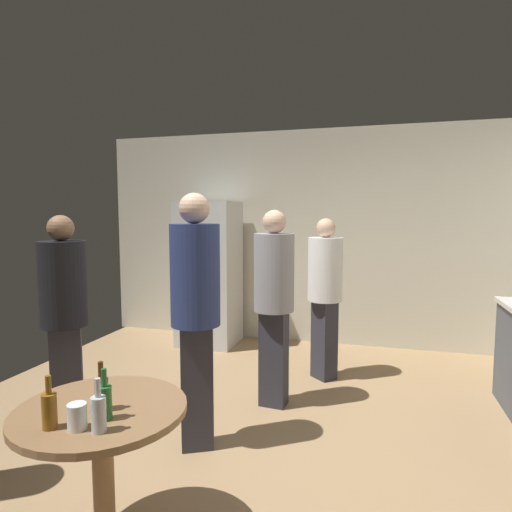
# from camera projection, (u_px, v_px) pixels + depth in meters

# --- Properties ---
(ground_plane) EXTENTS (5.20, 5.20, 0.10)m
(ground_plane) POSITION_uv_depth(u_px,v_px,m) (240.00, 447.00, 3.15)
(ground_plane) COLOR #9E7C56
(wall_back) EXTENTS (5.32, 0.06, 2.70)m
(wall_back) POSITION_uv_depth(u_px,v_px,m) (302.00, 237.00, 5.54)
(wall_back) COLOR beige
(wall_back) RESTS_ON ground_plane
(refrigerator) EXTENTS (0.70, 0.68, 1.80)m
(refrigerator) POSITION_uv_depth(u_px,v_px,m) (209.00, 273.00, 5.47)
(refrigerator) COLOR silver
(refrigerator) RESTS_ON ground_plane
(foreground_table) EXTENTS (0.80, 0.80, 0.73)m
(foreground_table) POSITION_uv_depth(u_px,v_px,m) (102.00, 428.00, 2.04)
(foreground_table) COLOR olive
(foreground_table) RESTS_ON ground_plane
(beer_bottle_amber) EXTENTS (0.06, 0.06, 0.23)m
(beer_bottle_amber) POSITION_uv_depth(u_px,v_px,m) (49.00, 409.00, 1.82)
(beer_bottle_amber) COLOR #8C5919
(beer_bottle_amber) RESTS_ON foreground_table
(beer_bottle_brown) EXTENTS (0.06, 0.06, 0.23)m
(beer_bottle_brown) POSITION_uv_depth(u_px,v_px,m) (102.00, 393.00, 1.99)
(beer_bottle_brown) COLOR #593314
(beer_bottle_brown) RESTS_ON foreground_table
(beer_bottle_green) EXTENTS (0.06, 0.06, 0.23)m
(beer_bottle_green) POSITION_uv_depth(u_px,v_px,m) (105.00, 401.00, 1.90)
(beer_bottle_green) COLOR #26662D
(beer_bottle_green) RESTS_ON foreground_table
(beer_bottle_clear) EXTENTS (0.06, 0.06, 0.23)m
(beer_bottle_clear) POSITION_uv_depth(u_px,v_px,m) (99.00, 413.00, 1.79)
(beer_bottle_clear) COLOR silver
(beer_bottle_clear) RESTS_ON foreground_table
(plastic_cup_white) EXTENTS (0.08, 0.08, 0.11)m
(plastic_cup_white) POSITION_uv_depth(u_px,v_px,m) (77.00, 417.00, 1.82)
(plastic_cup_white) COLOR white
(plastic_cup_white) RESTS_ON foreground_table
(person_in_white_shirt) EXTENTS (0.48, 0.48, 1.60)m
(person_in_white_shirt) POSITION_uv_depth(u_px,v_px,m) (325.00, 286.00, 4.27)
(person_in_white_shirt) COLOR #2D2D38
(person_in_white_shirt) RESTS_ON ground_plane
(person_in_navy_shirt) EXTENTS (0.46, 0.46, 1.78)m
(person_in_navy_shirt) POSITION_uv_depth(u_px,v_px,m) (196.00, 301.00, 2.97)
(person_in_navy_shirt) COLOR #2D2D38
(person_in_navy_shirt) RESTS_ON ground_plane
(person_in_gray_shirt) EXTENTS (0.37, 0.37, 1.68)m
(person_in_gray_shirt) POSITION_uv_depth(u_px,v_px,m) (274.00, 293.00, 3.65)
(person_in_gray_shirt) COLOR #2D2D38
(person_in_gray_shirt) RESTS_ON ground_plane
(person_in_black_shirt) EXTENTS (0.47, 0.47, 1.63)m
(person_in_black_shirt) POSITION_uv_depth(u_px,v_px,m) (64.00, 306.00, 3.23)
(person_in_black_shirt) COLOR #2D2D38
(person_in_black_shirt) RESTS_ON ground_plane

